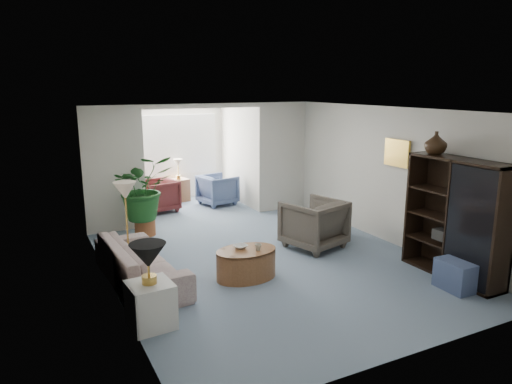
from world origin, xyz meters
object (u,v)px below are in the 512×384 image
end_table (151,305)px  coffee_table (246,264)px  coffee_bowl (240,247)px  coffee_cup (258,247)px  sunroom_chair_maroon (157,196)px  framed_picture (398,153)px  floor_lamp (125,191)px  sunroom_table (179,190)px  sofa (141,263)px  sunroom_chair_blue (218,190)px  wingback_chair (314,224)px  side_table_dark (335,223)px  cabinet_urn (436,143)px  plant_pot (145,227)px  entertainment_cabinet (456,219)px  ottoman (460,274)px  table_lamp (148,256)px

end_table → coffee_table: size_ratio=0.59×
coffee_bowl → coffee_cup: (0.20, -0.20, 0.02)m
end_table → sunroom_chair_maroon: size_ratio=0.68×
framed_picture → floor_lamp: framed_picture is taller
sunroom_table → floor_lamp: bearing=-118.4°
sofa → sunroom_chair_blue: size_ratio=2.65×
coffee_bowl → wingback_chair: wingback_chair is taller
coffee_bowl → sunroom_chair_maroon: sunroom_chair_maroon is taller
framed_picture → sunroom_chair_blue: size_ratio=0.62×
floor_lamp → side_table_dark: 4.01m
floor_lamp → cabinet_urn: cabinet_urn is taller
floor_lamp → plant_pot: 1.94m
coffee_cup → entertainment_cabinet: bearing=-25.0°
coffee_table → coffee_cup: bearing=-33.7°
end_table → sunroom_table: size_ratio=0.99×
framed_picture → wingback_chair: bearing=159.1°
sofa → coffee_table: (1.47, -0.53, -0.09)m
sunroom_chair_maroon → end_table: bearing=-27.5°
entertainment_cabinet → coffee_cup: bearing=155.0°
sunroom_chair_blue → framed_picture: bearing=-169.0°
entertainment_cabinet → cabinet_urn: cabinet_urn is taller
wingback_chair → sunroom_chair_blue: (-0.35, 3.69, -0.07)m
wingback_chair → side_table_dark: size_ratio=1.77×
cabinet_urn → sunroom_table: cabinet_urn is taller
floor_lamp → sunroom_table: (2.07, 3.84, -0.97)m
sofa → end_table: size_ratio=3.84×
sunroom_chair_blue → sunroom_table: size_ratio=1.43×
plant_pot → framed_picture: bearing=-33.5°
ottoman → wingback_chair: bearing=110.1°
plant_pot → sunroom_table: 2.77m
cabinet_urn → ottoman: (-0.26, -0.88, -1.79)m
end_table → sunroom_chair_blue: 6.03m
floor_lamp → entertainment_cabinet: 5.10m
side_table_dark → plant_pot: side_table_dark is taller
sofa → end_table: sofa is taller
entertainment_cabinet → sunroom_table: bearing=109.1°
coffee_table → plant_pot: bearing=107.1°
end_table → floor_lamp: floor_lamp is taller
wingback_chair → sunroom_chair_maroon: (-1.85, 3.69, -0.07)m
end_table → ottoman: end_table is taller
framed_picture → coffee_cup: framed_picture is taller
coffee_bowl → cabinet_urn: 3.41m
floor_lamp → coffee_table: bearing=-41.6°
sofa → entertainment_cabinet: bearing=-117.8°
framed_picture → cabinet_urn: bearing=-102.4°
coffee_bowl → sunroom_table: size_ratio=0.37×
framed_picture → end_table: 5.06m
table_lamp → plant_pot: bearing=77.2°
coffee_table → sunroom_chair_maroon: bearing=92.1°
floor_lamp → coffee_bowl: floor_lamp is taller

